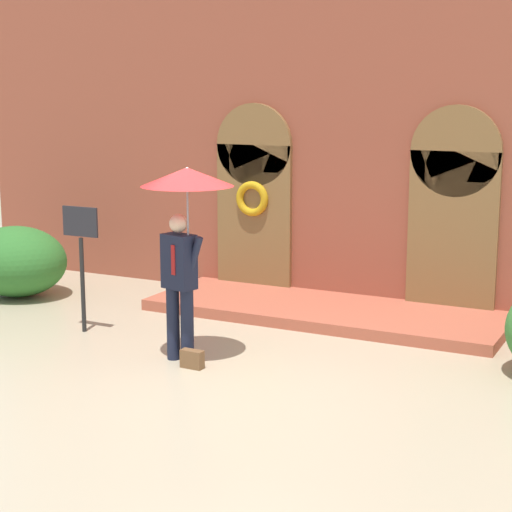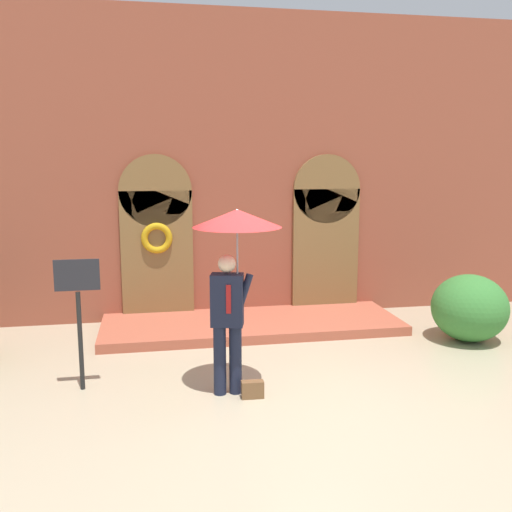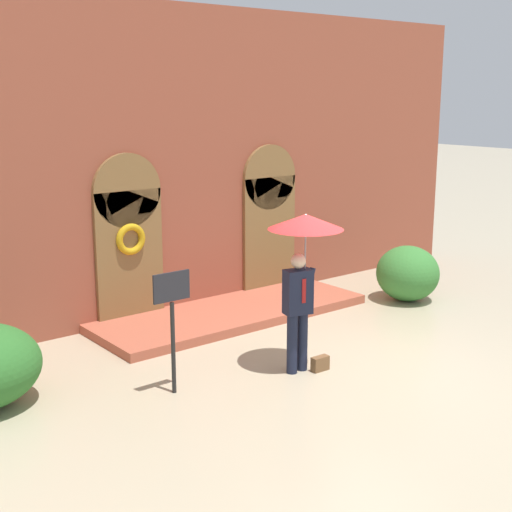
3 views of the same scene
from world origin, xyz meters
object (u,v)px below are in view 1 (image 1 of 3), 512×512
(person_with_umbrella, at_px, (185,205))
(handbag, at_px, (192,359))
(sign_post, at_px, (81,248))
(shrub_left, at_px, (16,261))

(person_with_umbrella, bearing_deg, handbag, -46.88)
(person_with_umbrella, height_order, sign_post, person_with_umbrella)
(handbag, xyz_separation_m, shrub_left, (-4.39, 1.86, 0.45))
(handbag, bearing_deg, sign_post, 164.32)
(sign_post, xyz_separation_m, shrub_left, (-2.26, 1.18, -0.60))
(sign_post, height_order, shrub_left, sign_post)
(person_with_umbrella, xyz_separation_m, handbag, (0.19, -0.20, -1.80))
(sign_post, bearing_deg, shrub_left, 152.37)
(person_with_umbrella, distance_m, sign_post, 2.14)
(handbag, bearing_deg, person_with_umbrella, 135.14)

